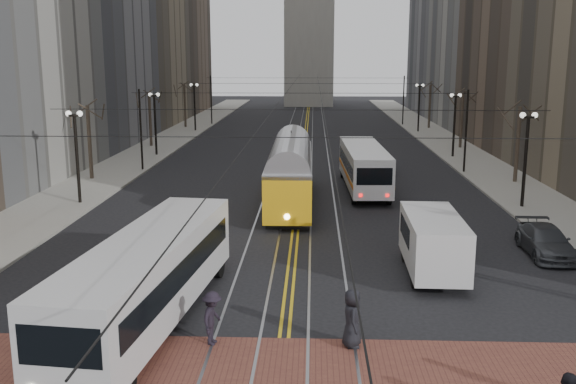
# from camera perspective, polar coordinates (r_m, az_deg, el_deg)

# --- Properties ---
(ground) EXTENTS (260.00, 260.00, 0.00)m
(ground) POSITION_cam_1_polar(r_m,az_deg,el_deg) (22.63, -0.24, -11.81)
(ground) COLOR black
(ground) RESTS_ON ground
(sidewalk_left) EXTENTS (5.00, 140.00, 0.15)m
(sidewalk_left) POSITION_cam_1_polar(r_m,az_deg,el_deg) (68.19, -11.28, 4.12)
(sidewalk_left) COLOR gray
(sidewalk_left) RESTS_ON ground
(sidewalk_right) EXTENTS (5.00, 140.00, 0.15)m
(sidewalk_right) POSITION_cam_1_polar(r_m,az_deg,el_deg) (67.79, 14.28, 3.93)
(sidewalk_right) COLOR gray
(sidewalk_right) RESTS_ON ground
(crosswalk_band) EXTENTS (25.00, 6.00, 0.01)m
(crosswalk_band) POSITION_cam_1_polar(r_m,az_deg,el_deg) (19.04, -0.79, -16.66)
(crosswalk_band) COLOR brown
(crosswalk_band) RESTS_ON ground
(streetcar_rails) EXTENTS (4.80, 130.00, 0.02)m
(streetcar_rails) POSITION_cam_1_polar(r_m,az_deg,el_deg) (66.32, 1.46, 4.07)
(streetcar_rails) COLOR gray
(streetcar_rails) RESTS_ON ground
(centre_lines) EXTENTS (0.42, 130.00, 0.01)m
(centre_lines) POSITION_cam_1_polar(r_m,az_deg,el_deg) (66.32, 1.46, 4.07)
(centre_lines) COLOR gold
(centre_lines) RESTS_ON ground
(lamp_posts) EXTENTS (27.60, 57.20, 5.60)m
(lamp_posts) POSITION_cam_1_polar(r_m,az_deg,el_deg) (49.85, 1.21, 4.68)
(lamp_posts) COLOR black
(lamp_posts) RESTS_ON ground
(street_trees) EXTENTS (31.68, 53.28, 5.60)m
(street_trees) POSITION_cam_1_polar(r_m,az_deg,el_deg) (56.30, 1.33, 5.52)
(street_trees) COLOR #382D23
(street_trees) RESTS_ON ground
(trolley_wires) EXTENTS (25.96, 120.00, 6.60)m
(trolley_wires) POSITION_cam_1_polar(r_m,az_deg,el_deg) (55.78, 1.33, 6.47)
(trolley_wires) COLOR black
(trolley_wires) RESTS_ON ground
(transit_bus) EXTENTS (3.90, 12.67, 3.12)m
(transit_bus) POSITION_cam_1_polar(r_m,az_deg,el_deg) (22.73, -12.23, -7.77)
(transit_bus) COLOR silver
(transit_bus) RESTS_ON ground
(streetcar) EXTENTS (2.74, 14.04, 3.30)m
(streetcar) POSITION_cam_1_polar(r_m,az_deg,el_deg) (40.25, 0.22, 1.27)
(streetcar) COLOR yellow
(streetcar) RESTS_ON ground
(rear_bus) EXTENTS (2.90, 11.66, 3.02)m
(rear_bus) POSITION_cam_1_polar(r_m,az_deg,el_deg) (44.79, 6.76, 2.10)
(rear_bus) COLOR silver
(rear_bus) RESTS_ON ground
(cargo_van) EXTENTS (2.35, 5.81, 2.55)m
(cargo_van) POSITION_cam_1_polar(r_m,az_deg,el_deg) (27.90, 12.76, -4.68)
(cargo_van) COLOR silver
(cargo_van) RESTS_ON ground
(sedan_grey) EXTENTS (2.25, 4.75, 1.57)m
(sedan_grey) POSITION_cam_1_polar(r_m,az_deg,el_deg) (51.91, 8.42, 2.60)
(sedan_grey) COLOR #3F4147
(sedan_grey) RESTS_ON ground
(sedan_parked) EXTENTS (2.03, 4.73, 1.36)m
(sedan_parked) POSITION_cam_1_polar(r_m,az_deg,el_deg) (32.33, 21.91, -4.06)
(sedan_parked) COLOR #3D4044
(sedan_parked) RESTS_ON ground
(pedestrian_a) EXTENTS (0.62, 0.94, 1.91)m
(pedestrian_a) POSITION_cam_1_polar(r_m,az_deg,el_deg) (20.89, 5.72, -11.09)
(pedestrian_a) COLOR black
(pedestrian_a) RESTS_ON crosswalk_band
(pedestrian_d) EXTENTS (0.86, 1.24, 1.76)m
(pedestrian_d) POSITION_cam_1_polar(r_m,az_deg,el_deg) (21.12, -6.74, -11.06)
(pedestrian_d) COLOR black
(pedestrian_d) RESTS_ON crosswalk_band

